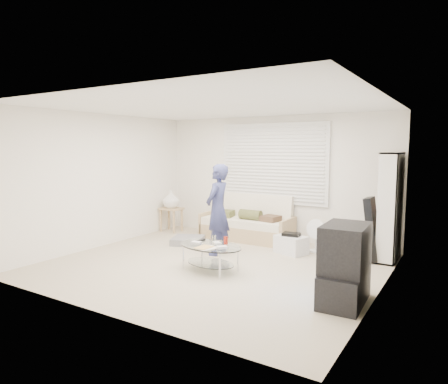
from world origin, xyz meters
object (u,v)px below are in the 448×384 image
Objects in this scene: bookshelf at (390,207)px; tv_unit at (345,265)px; coffee_table at (211,250)px; futon_sofa at (247,225)px.

bookshelf reaches higher than tv_unit.
tv_unit is 2.08m from coffee_table.
bookshelf is (2.72, -0.10, 0.60)m from futon_sofa.
tv_unit reaches higher than futon_sofa.
futon_sofa is 1.63× the size of coffee_table.
tv_unit is (-0.13, -2.26, -0.43)m from bookshelf.
bookshelf is 1.56× the size of coffee_table.
futon_sofa reaches higher than coffee_table.
bookshelf is 2.31m from tv_unit.
futon_sofa is 1.95× the size of tv_unit.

